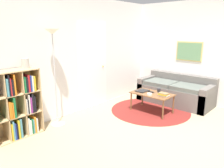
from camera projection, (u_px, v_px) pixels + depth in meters
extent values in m
plane|color=tan|center=(179.00, 144.00, 3.69)|extent=(14.00, 14.00, 0.00)
cube|color=silver|center=(81.00, 56.00, 5.00)|extent=(7.73, 0.05, 2.60)
cube|color=white|center=(93.00, 66.00, 5.30)|extent=(0.87, 0.02, 2.04)
sphere|color=tan|center=(103.00, 66.00, 5.52)|extent=(0.04, 0.04, 0.04)
cube|color=silver|center=(179.00, 52.00, 5.90)|extent=(0.05, 5.47, 2.60)
cube|color=tan|center=(189.00, 51.00, 5.68)|extent=(0.02, 0.69, 0.50)
cube|color=#669366|center=(189.00, 51.00, 5.67)|extent=(0.01, 0.63, 0.44)
cylinder|color=maroon|center=(150.00, 110.00, 5.23)|extent=(1.87, 1.87, 0.01)
cube|color=tan|center=(37.00, 99.00, 4.12)|extent=(0.02, 0.34, 1.21)
cube|color=tan|center=(9.00, 71.00, 3.64)|extent=(0.93, 0.34, 0.02)
cube|color=tan|center=(17.00, 136.00, 3.93)|extent=(0.93, 0.34, 0.02)
cube|color=tan|center=(9.00, 103.00, 3.89)|extent=(0.93, 0.02, 1.21)
cube|color=tan|center=(4.00, 107.00, 3.68)|extent=(0.02, 0.32, 1.18)
cube|color=tan|center=(21.00, 103.00, 3.90)|extent=(0.02, 0.32, 1.18)
cube|color=tan|center=(14.00, 115.00, 3.84)|extent=(0.90, 0.32, 0.02)
cube|color=tan|center=(12.00, 94.00, 3.74)|extent=(0.90, 0.32, 0.02)
cube|color=gold|center=(10.00, 131.00, 3.78)|extent=(0.03, 0.24, 0.30)
cube|color=teal|center=(12.00, 130.00, 3.79)|extent=(0.02, 0.22, 0.35)
cube|color=navy|center=(13.00, 130.00, 3.82)|extent=(0.02, 0.25, 0.30)
cube|color=black|center=(15.00, 130.00, 3.85)|extent=(0.02, 0.25, 0.28)
cube|color=gold|center=(17.00, 128.00, 3.85)|extent=(0.03, 0.21, 0.34)
cube|color=teal|center=(19.00, 127.00, 3.87)|extent=(0.03, 0.19, 0.35)
cube|color=silver|center=(27.00, 126.00, 3.98)|extent=(0.03, 0.19, 0.32)
cube|color=silver|center=(29.00, 126.00, 4.01)|extent=(0.03, 0.21, 0.27)
cube|color=#196B38|center=(31.00, 125.00, 4.03)|extent=(0.02, 0.19, 0.28)
cube|color=teal|center=(31.00, 125.00, 4.06)|extent=(0.02, 0.23, 0.26)
cube|color=orange|center=(33.00, 124.00, 4.07)|extent=(0.03, 0.21, 0.31)
cube|color=silver|center=(35.00, 124.00, 4.10)|extent=(0.03, 0.19, 0.27)
cube|color=orange|center=(7.00, 109.00, 3.68)|extent=(0.03, 0.24, 0.30)
cube|color=orange|center=(9.00, 110.00, 3.70)|extent=(0.02, 0.22, 0.28)
cube|color=orange|center=(11.00, 109.00, 3.72)|extent=(0.02, 0.22, 0.27)
cube|color=#196B38|center=(12.00, 106.00, 3.74)|extent=(0.03, 0.26, 0.35)
cube|color=silver|center=(24.00, 106.00, 3.90)|extent=(0.02, 0.24, 0.28)
cube|color=black|center=(26.00, 106.00, 3.90)|extent=(0.02, 0.19, 0.27)
cube|color=silver|center=(27.00, 103.00, 3.92)|extent=(0.02, 0.22, 0.35)
cube|color=#7F287A|center=(29.00, 104.00, 3.95)|extent=(0.03, 0.21, 0.29)
cube|color=black|center=(30.00, 102.00, 3.97)|extent=(0.03, 0.24, 0.35)
cube|color=black|center=(32.00, 103.00, 4.00)|extent=(0.03, 0.24, 0.30)
cube|color=teal|center=(5.00, 87.00, 3.59)|extent=(0.03, 0.24, 0.30)
cube|color=black|center=(6.00, 85.00, 3.61)|extent=(0.02, 0.26, 0.35)
cube|color=#B21E23|center=(8.00, 86.00, 3.64)|extent=(0.02, 0.25, 0.29)
cube|color=black|center=(11.00, 87.00, 3.64)|extent=(0.03, 0.20, 0.27)
cube|color=orange|center=(12.00, 84.00, 3.67)|extent=(0.03, 0.24, 0.35)
cube|color=#196B38|center=(23.00, 84.00, 3.80)|extent=(0.03, 0.22, 0.28)
cube|color=black|center=(25.00, 84.00, 3.83)|extent=(0.03, 0.22, 0.27)
cube|color=#B21E23|center=(26.00, 83.00, 3.86)|extent=(0.03, 0.26, 0.30)
cube|color=navy|center=(29.00, 83.00, 3.87)|extent=(0.02, 0.21, 0.29)
cube|color=silver|center=(30.00, 83.00, 3.90)|extent=(0.03, 0.21, 0.28)
cube|color=gold|center=(31.00, 83.00, 3.94)|extent=(0.03, 0.27, 0.27)
cylinder|color=#B7B7BC|center=(58.00, 124.00, 4.45)|extent=(0.28, 0.28, 0.01)
cylinder|color=#B7B7BC|center=(55.00, 79.00, 4.23)|extent=(0.02, 0.02, 1.79)
cone|color=white|center=(52.00, 32.00, 4.01)|extent=(0.28, 0.28, 0.10)
cube|color=#66605B|center=(175.00, 95.00, 5.70)|extent=(0.84, 1.84, 0.45)
cube|color=#66605B|center=(181.00, 87.00, 5.91)|extent=(0.16, 1.84, 0.73)
cube|color=#66605B|center=(208.00, 99.00, 5.14)|extent=(0.84, 0.16, 0.59)
cube|color=#66605B|center=(148.00, 87.00, 6.23)|extent=(0.84, 0.16, 0.59)
cube|color=#5A615A|center=(188.00, 88.00, 5.33)|extent=(0.64, 0.74, 0.10)
cube|color=#5A615A|center=(161.00, 83.00, 5.83)|extent=(0.64, 0.74, 0.10)
cube|color=brown|center=(152.00, 94.00, 5.03)|extent=(0.55, 0.93, 0.02)
cylinder|color=brown|center=(163.00, 110.00, 4.63)|extent=(0.04, 0.04, 0.43)
cylinder|color=brown|center=(131.00, 102.00, 5.19)|extent=(0.04, 0.04, 0.43)
cylinder|color=brown|center=(173.00, 105.00, 4.97)|extent=(0.04, 0.04, 0.43)
cylinder|color=brown|center=(142.00, 97.00, 5.53)|extent=(0.04, 0.04, 0.43)
cube|color=black|center=(142.00, 91.00, 5.20)|extent=(0.30, 0.23, 0.02)
cylinder|color=silver|center=(150.00, 94.00, 4.88)|extent=(0.11, 0.11, 0.04)
cube|color=silver|center=(164.00, 96.00, 4.80)|extent=(0.13, 0.20, 0.02)
cube|color=silver|center=(164.00, 95.00, 4.79)|extent=(0.13, 0.20, 0.02)
cube|color=gold|center=(163.00, 94.00, 4.78)|extent=(0.13, 0.20, 0.03)
cube|color=olive|center=(164.00, 93.00, 4.77)|extent=(0.13, 0.20, 0.02)
cylinder|color=#28282D|center=(159.00, 90.00, 5.11)|extent=(0.08, 0.08, 0.09)
cube|color=black|center=(151.00, 92.00, 5.10)|extent=(0.06, 0.15, 0.02)
cylinder|color=#B7B2A8|center=(25.00, 63.00, 3.83)|extent=(0.13, 0.13, 0.18)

